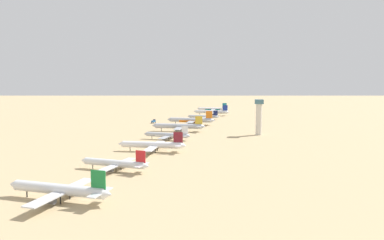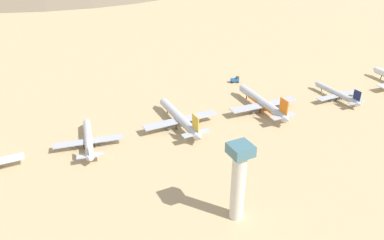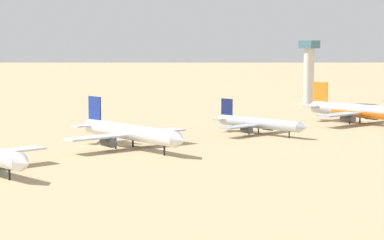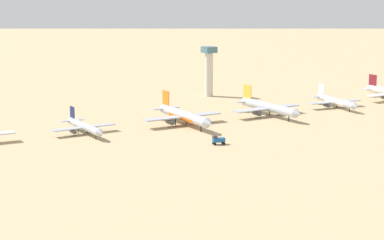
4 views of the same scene
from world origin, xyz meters
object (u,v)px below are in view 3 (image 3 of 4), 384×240
object	(u,v)px
parked_jet_2	(258,123)
parked_jet_3	(361,111)
parked_jet_1	(129,132)
control_tower	(309,69)

from	to	relation	value
parked_jet_2	parked_jet_3	world-z (taller)	parked_jet_3
parked_jet_1	control_tower	bearing A→B (deg)	108.48
parked_jet_3	parked_jet_2	bearing A→B (deg)	-99.03
parked_jet_1	parked_jet_2	distance (m)	49.56
control_tower	parked_jet_1	bearing A→B (deg)	-71.52
parked_jet_2	parked_jet_3	xyz separation A→B (m)	(7.58, 47.70, 1.17)
parked_jet_1	control_tower	size ratio (longest dim) A/B	1.58
parked_jet_2	parked_jet_3	distance (m)	48.32
parked_jet_3	control_tower	xyz separation A→B (m)	(-64.55, 58.48, 11.70)
parked_jet_2	parked_jet_3	bearing A→B (deg)	80.97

